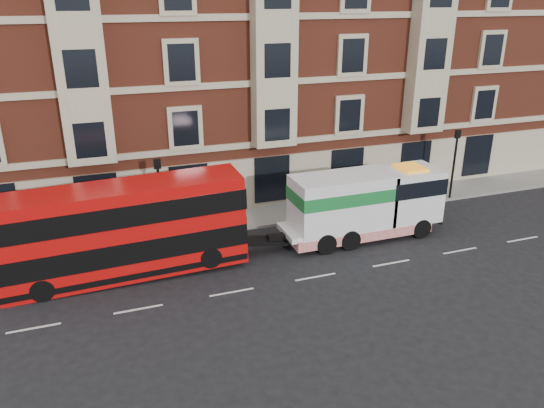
% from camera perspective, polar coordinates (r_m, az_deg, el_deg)
% --- Properties ---
extents(ground, '(120.00, 120.00, 0.00)m').
position_cam_1_polar(ground, '(24.69, 4.71, -7.83)').
color(ground, black).
rests_on(ground, ground).
extents(sidewalk, '(90.00, 3.00, 0.15)m').
position_cam_1_polar(sidewalk, '(30.93, -0.94, -1.27)').
color(sidewalk, slate).
rests_on(sidewalk, ground).
extents(victorian_terrace, '(45.00, 12.00, 20.40)m').
position_cam_1_polar(victorian_terrace, '(35.86, -4.30, 18.31)').
color(victorian_terrace, brown).
rests_on(victorian_terrace, ground).
extents(lamp_post_west, '(0.35, 0.15, 4.35)m').
position_cam_1_polar(lamp_post_west, '(27.56, -11.99, 1.11)').
color(lamp_post_west, black).
rests_on(lamp_post_west, sidewalk).
extents(lamp_post_east, '(0.35, 0.15, 4.35)m').
position_cam_1_polar(lamp_post_east, '(34.55, 19.04, 4.59)').
color(lamp_post_east, black).
rests_on(lamp_post_east, sidewalk).
extents(double_decker_bus, '(10.79, 2.48, 4.37)m').
position_cam_1_polar(double_decker_bus, '(24.69, -15.60, -2.61)').
color(double_decker_bus, red).
rests_on(double_decker_bus, ground).
extents(tow_truck, '(8.64, 2.55, 3.60)m').
position_cam_1_polar(tow_truck, '(28.06, 9.70, -0.02)').
color(tow_truck, white).
rests_on(tow_truck, ground).
extents(pedestrian, '(0.71, 0.64, 1.62)m').
position_cam_1_polar(pedestrian, '(29.11, -21.39, -2.47)').
color(pedestrian, '#1C2938').
rests_on(pedestrian, sidewalk).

